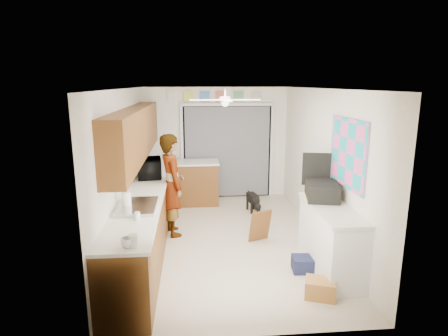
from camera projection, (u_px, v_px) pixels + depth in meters
name	position (u px, v px, depth m)	size (l,w,h in m)	color
floor	(226.00, 239.00, 6.33)	(5.00, 5.00, 0.00)	beige
ceiling	(226.00, 89.00, 5.77)	(5.00, 5.00, 0.00)	white
wall_back	(216.00, 143.00, 8.48)	(3.20, 3.20, 0.00)	white
wall_front	(249.00, 224.00, 3.62)	(3.20, 3.20, 0.00)	white
wall_left	(126.00, 169.00, 5.92)	(5.00, 5.00, 0.00)	white
wall_right	(322.00, 166.00, 6.19)	(5.00, 5.00, 0.00)	white
left_base_cabinets	(147.00, 217.00, 6.12)	(0.60, 4.80, 0.90)	brown
left_countertop	(146.00, 189.00, 6.02)	(0.62, 4.80, 0.04)	white
upper_cabinets	(136.00, 133.00, 6.01)	(0.32, 4.00, 0.80)	brown
sink_basin	(138.00, 207.00, 5.04)	(0.50, 0.76, 0.06)	silver
faucet	(123.00, 201.00, 5.00)	(0.03, 0.03, 0.22)	silver
peninsula_base	(195.00, 183.00, 8.13)	(1.00, 0.60, 0.90)	brown
peninsula_top	(194.00, 162.00, 8.03)	(1.04, 0.64, 0.04)	white
back_opening_recess	(227.00, 152.00, 8.52)	(2.00, 0.06, 2.10)	black
curtain_panel	(227.00, 152.00, 8.48)	(1.90, 0.03, 2.05)	gray
door_trim_left	(182.00, 153.00, 8.40)	(0.06, 0.04, 2.10)	white
door_trim_right	(272.00, 152.00, 8.57)	(0.06, 0.04, 2.10)	white
door_trim_head	(227.00, 105.00, 8.25)	(2.10, 0.04, 0.06)	white
header_frame_0	(189.00, 96.00, 8.17)	(0.22, 0.02, 0.22)	#DCE74D
header_frame_1	(205.00, 96.00, 8.20)	(0.22, 0.02, 0.22)	#5087D5
header_frame_2	(221.00, 96.00, 8.23)	(0.22, 0.02, 0.22)	#DA6C51
header_frame_3	(239.00, 96.00, 8.26)	(0.22, 0.02, 0.22)	#5CA170
header_frame_4	(256.00, 96.00, 8.29)	(0.22, 0.02, 0.22)	beige
route66_sign	(172.00, 96.00, 8.14)	(0.22, 0.02, 0.26)	silver
right_counter_base	(331.00, 241.00, 5.18)	(0.50, 1.40, 0.90)	white
right_counter_top	(332.00, 209.00, 5.07)	(0.54, 1.44, 0.04)	white
abstract_painting	(347.00, 153.00, 5.12)	(0.03, 1.15, 0.95)	#FB5CAD
ceiling_fan	(225.00, 100.00, 6.01)	(1.14, 1.14, 0.24)	white
microwave	(150.00, 168.00, 6.65)	(0.60, 0.41, 0.33)	black
cup	(127.00, 242.00, 3.82)	(0.14, 0.14, 0.11)	white
jar_a	(133.00, 241.00, 3.82)	(0.09, 0.09, 0.13)	silver
jar_b	(137.00, 216.00, 4.58)	(0.07, 0.07, 0.10)	silver
paper_towel_roll	(127.00, 200.00, 5.01)	(0.11, 0.11, 0.23)	white
suitcase	(322.00, 191.00, 5.41)	(0.44, 0.59, 0.25)	black
suitcase_rim	(321.00, 198.00, 5.44)	(0.44, 0.58, 0.02)	yellow
suitcase_lid	(316.00, 169.00, 5.64)	(0.42, 0.03, 0.50)	black
cardboard_box	(320.00, 289.00, 4.60)	(0.36, 0.27, 0.23)	#AC7936
navy_crate	(304.00, 264.00, 5.25)	(0.34, 0.28, 0.20)	#161B38
cabinet_door_panel	(260.00, 226.00, 6.20)	(0.37, 0.03, 0.55)	brown
man	(172.00, 185.00, 6.39)	(0.64, 0.42, 1.77)	white
dog	(253.00, 202.00, 7.67)	(0.23, 0.53, 0.42)	black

